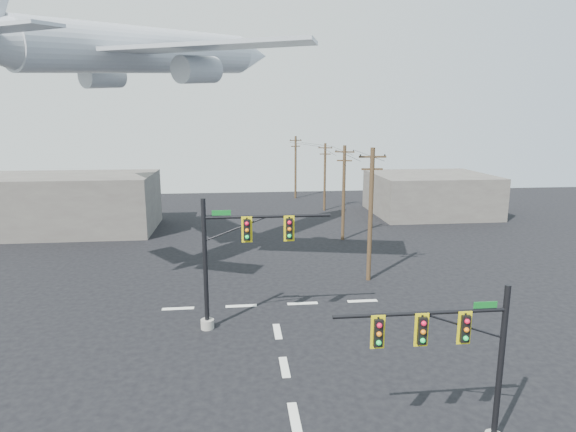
{
  "coord_description": "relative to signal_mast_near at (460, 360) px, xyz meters",
  "views": [
    {
      "loc": [
        -2.14,
        -17.34,
        11.95
      ],
      "look_at": [
        0.28,
        5.0,
        7.32
      ],
      "focal_mm": 30.0,
      "sensor_mm": 36.0,
      "label": 1
    }
  ],
  "objects": [
    {
      "name": "ground",
      "position": [
        -5.58,
        2.51,
        -3.55
      ],
      "size": [
        120.0,
        120.0,
        0.0
      ],
      "primitive_type": "plane",
      "color": "black",
      "rests_on": "ground"
    },
    {
      "name": "lane_markings",
      "position": [
        -5.58,
        7.85,
        -3.54
      ],
      "size": [
        14.0,
        21.2,
        0.01
      ],
      "color": "silver",
      "rests_on": "ground"
    },
    {
      "name": "signal_mast_near",
      "position": [
        0.0,
        0.0,
        0.0
      ],
      "size": [
        6.47,
        0.69,
        6.25
      ],
      "color": "gray",
      "rests_on": "ground"
    },
    {
      "name": "signal_mast_far",
      "position": [
        -8.02,
        11.31,
        0.54
      ],
      "size": [
        7.45,
        0.84,
        7.61
      ],
      "color": "gray",
      "rests_on": "ground"
    },
    {
      "name": "utility_pole_a",
      "position": [
        1.96,
        18.62,
        1.59
      ],
      "size": [
        1.97,
        0.33,
        9.84
      ],
      "rotation": [
        0.0,
        0.0,
        -0.05
      ],
      "color": "#49351F",
      "rests_on": "ground"
    },
    {
      "name": "utility_pole_b",
      "position": [
        2.68,
        30.7,
        1.31
      ],
      "size": [
        1.81,
        0.77,
        9.3
      ],
      "rotation": [
        0.0,
        0.0,
        -0.35
      ],
      "color": "#49351F",
      "rests_on": "ground"
    },
    {
      "name": "utility_pole_c",
      "position": [
        3.64,
        45.96,
        1.0
      ],
      "size": [
        1.76,
        0.54,
        8.71
      ],
      "rotation": [
        0.0,
        0.0,
        -0.24
      ],
      "color": "#49351F",
      "rests_on": "ground"
    },
    {
      "name": "utility_pole_d",
      "position": [
        1.1,
        56.06,
        1.27
      ],
      "size": [
        1.84,
        0.77,
        9.22
      ],
      "rotation": [
        0.0,
        0.0,
        0.35
      ],
      "color": "#49351F",
      "rests_on": "ground"
    },
    {
      "name": "power_lines",
      "position": [
        2.67,
        37.45,
        4.95
      ],
      "size": [
        4.22,
        37.45,
        0.61
      ],
      "color": "black"
    },
    {
      "name": "airliner",
      "position": [
        -13.89,
        23.01,
        13.12
      ],
      "size": [
        24.06,
        25.82,
        7.84
      ],
      "rotation": [
        0.0,
        -0.07,
        0.89
      ],
      "color": "#B1B7BE"
    },
    {
      "name": "building_left",
      "position": [
        -25.58,
        37.51,
        -0.55
      ],
      "size": [
        18.0,
        10.0,
        6.0
      ],
      "primitive_type": "cube",
      "color": "#646058",
      "rests_on": "ground"
    },
    {
      "name": "building_right",
      "position": [
        16.42,
        42.51,
        -1.05
      ],
      "size": [
        14.0,
        12.0,
        5.0
      ],
      "primitive_type": "cube",
      "color": "#646058",
      "rests_on": "ground"
    }
  ]
}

